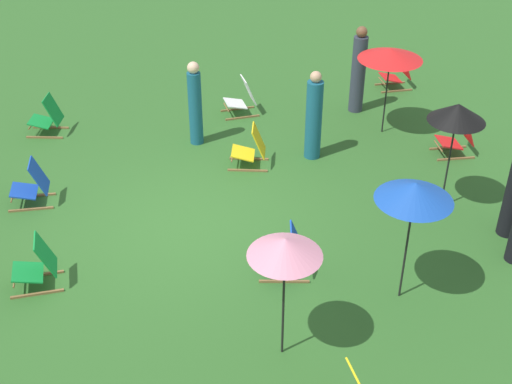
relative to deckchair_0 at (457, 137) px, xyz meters
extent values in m
plane|color=#2D6026|center=(1.27, -5.50, -0.37)|extent=(40.00, 40.00, 0.00)
cube|color=olive|center=(-0.22, -0.04, -0.35)|extent=(0.10, 0.76, 0.04)
cube|color=olive|center=(0.21, -0.07, -0.35)|extent=(0.10, 0.76, 0.04)
cube|color=red|center=(-0.01, -0.15, -0.10)|extent=(0.51, 0.47, 0.13)
cube|color=red|center=(0.01, 0.15, 0.18)|extent=(0.50, 0.29, 0.57)
cylinder|color=olive|center=(-0.03, -0.35, -0.17)|extent=(0.44, 0.06, 0.03)
cube|color=olive|center=(-2.85, -3.82, -0.35)|extent=(0.08, 0.76, 0.04)
cube|color=olive|center=(-2.41, -3.80, -0.35)|extent=(0.08, 0.76, 0.04)
cube|color=white|center=(-2.63, -3.91, -0.10)|extent=(0.51, 0.46, 0.13)
cube|color=white|center=(-2.64, -3.61, 0.18)|extent=(0.49, 0.28, 0.57)
cylinder|color=olive|center=(-2.61, -4.11, -0.17)|extent=(0.44, 0.06, 0.03)
cube|color=olive|center=(-2.83, -7.85, -0.35)|extent=(0.23, 0.74, 0.04)
cube|color=olive|center=(-2.40, -7.96, -0.35)|extent=(0.23, 0.74, 0.04)
cube|color=#148C38|center=(-2.64, -8.00, -0.10)|extent=(0.57, 0.54, 0.13)
cube|color=#148C38|center=(-2.56, -7.71, 0.18)|extent=(0.53, 0.36, 0.57)
cylinder|color=olive|center=(-2.69, -8.19, -0.17)|extent=(0.43, 0.14, 0.03)
cube|color=olive|center=(2.61, -4.16, -0.35)|extent=(0.20, 0.75, 0.04)
cube|color=olive|center=(3.04, -4.25, -0.35)|extent=(0.20, 0.75, 0.04)
cube|color=#1947B7|center=(2.80, -4.30, -0.10)|extent=(0.56, 0.53, 0.13)
cube|color=#1947B7|center=(2.87, -4.01, 0.18)|extent=(0.52, 0.35, 0.57)
cylinder|color=olive|center=(2.76, -4.50, -0.17)|extent=(0.44, 0.13, 0.03)
cube|color=olive|center=(-0.19, -8.06, -0.35)|extent=(0.08, 0.76, 0.04)
cube|color=olive|center=(0.25, -8.08, -0.35)|extent=(0.08, 0.76, 0.04)
cube|color=#1947B7|center=(0.02, -8.17, -0.10)|extent=(0.50, 0.46, 0.13)
cube|color=#1947B7|center=(0.04, -7.87, 0.18)|extent=(0.49, 0.27, 0.57)
cylinder|color=olive|center=(0.01, -8.37, -0.17)|extent=(0.44, 0.05, 0.03)
cube|color=olive|center=(-3.43, 0.01, -0.35)|extent=(0.04, 0.76, 0.04)
cube|color=olive|center=(-2.99, 0.00, -0.35)|extent=(0.04, 0.76, 0.04)
cube|color=red|center=(-3.21, -0.10, -0.10)|extent=(0.48, 0.44, 0.13)
cube|color=red|center=(-3.20, 0.20, 0.18)|extent=(0.48, 0.25, 0.57)
cylinder|color=olive|center=(-3.21, -0.30, -0.17)|extent=(0.44, 0.03, 0.03)
cube|color=olive|center=(2.10, -7.87, -0.35)|extent=(0.05, 0.76, 0.04)
cube|color=olive|center=(2.54, -7.87, -0.35)|extent=(0.05, 0.76, 0.04)
cube|color=#148C38|center=(2.32, -7.97, -0.10)|extent=(0.49, 0.44, 0.13)
cube|color=#148C38|center=(2.31, -7.67, 0.18)|extent=(0.48, 0.26, 0.57)
cylinder|color=olive|center=(2.32, -8.17, -0.17)|extent=(0.44, 0.04, 0.03)
cube|color=olive|center=(-0.65, -4.02, -0.35)|extent=(0.24, 0.74, 0.04)
cube|color=olive|center=(-0.22, -4.14, -0.35)|extent=(0.24, 0.74, 0.04)
cube|color=yellow|center=(-0.46, -4.18, -0.10)|extent=(0.58, 0.54, 0.13)
cube|color=yellow|center=(-0.38, -3.89, 0.18)|extent=(0.53, 0.37, 0.57)
cylinder|color=olive|center=(-0.52, -4.37, -0.17)|extent=(0.43, 0.14, 0.03)
cylinder|color=black|center=(3.68, -2.68, 0.59)|extent=(0.03, 0.03, 1.93)
cone|color=#194CB2|center=(3.68, -2.68, 1.45)|extent=(1.06, 1.06, 0.27)
cylinder|color=black|center=(-1.19, -1.06, 0.53)|extent=(0.03, 0.03, 1.80)
cone|color=red|center=(-1.19, -1.06, 1.35)|extent=(1.28, 1.28, 0.22)
cylinder|color=black|center=(4.39, -4.63, 0.56)|extent=(0.03, 0.03, 1.85)
cone|color=pink|center=(4.39, -4.63, 1.38)|extent=(0.93, 0.93, 0.25)
cylinder|color=black|center=(1.65, -1.06, 0.60)|extent=(0.03, 0.03, 1.95)
cone|color=black|center=(1.65, -1.06, 1.46)|extent=(0.94, 0.94, 0.30)
cylinder|color=#333847|center=(-2.28, -1.27, 0.48)|extent=(0.43, 0.43, 1.69)
sphere|color=brown|center=(-2.28, -1.27, 1.43)|extent=(0.24, 0.24, 0.24)
cylinder|color=#195972|center=(-0.52, -2.78, 0.42)|extent=(0.44, 0.44, 1.58)
sphere|color=tan|center=(-0.52, -2.78, 1.31)|extent=(0.22, 0.22, 0.22)
cylinder|color=#195972|center=(-1.56, -4.91, 0.39)|extent=(0.35, 0.35, 1.52)
sphere|color=beige|center=(-1.56, -4.91, 1.25)|extent=(0.23, 0.23, 0.23)
camera|label=1|loc=(10.60, -6.34, 6.35)|focal=47.81mm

